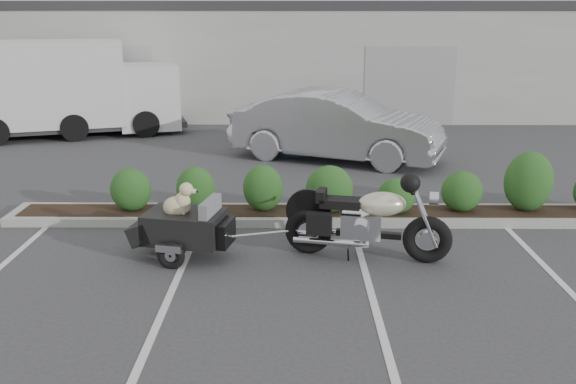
{
  "coord_description": "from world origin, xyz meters",
  "views": [
    {
      "loc": [
        0.14,
        -8.36,
        3.63
      ],
      "look_at": [
        0.06,
        1.4,
        0.75
      ],
      "focal_mm": 38.0,
      "sensor_mm": 36.0,
      "label": 1
    }
  ],
  "objects_px": {
    "motorcycle": "(367,222)",
    "dumpster": "(311,128)",
    "sedan": "(336,126)",
    "delivery_truck": "(78,90)",
    "pet_trailer": "(184,225)"
  },
  "relations": [
    {
      "from": "dumpster",
      "to": "delivery_truck",
      "type": "distance_m",
      "value": 7.44
    },
    {
      "from": "delivery_truck",
      "to": "pet_trailer",
      "type": "bearing_deg",
      "value": -81.02
    },
    {
      "from": "pet_trailer",
      "to": "delivery_truck",
      "type": "relative_size",
      "value": 0.32
    },
    {
      "from": "motorcycle",
      "to": "sedan",
      "type": "height_order",
      "value": "sedan"
    },
    {
      "from": "sedan",
      "to": "delivery_truck",
      "type": "xyz_separation_m",
      "value": [
        -7.65,
        3.27,
        0.49
      ]
    },
    {
      "from": "pet_trailer",
      "to": "dumpster",
      "type": "height_order",
      "value": "dumpster"
    },
    {
      "from": "pet_trailer",
      "to": "delivery_truck",
      "type": "distance_m",
      "value": 10.97
    },
    {
      "from": "sedan",
      "to": "delivery_truck",
      "type": "distance_m",
      "value": 8.33
    },
    {
      "from": "pet_trailer",
      "to": "sedan",
      "type": "bearing_deg",
      "value": 78.62
    },
    {
      "from": "dumpster",
      "to": "sedan",
      "type": "bearing_deg",
      "value": -77.34
    },
    {
      "from": "motorcycle",
      "to": "dumpster",
      "type": "height_order",
      "value": "motorcycle"
    },
    {
      "from": "delivery_truck",
      "to": "motorcycle",
      "type": "bearing_deg",
      "value": -69.56
    },
    {
      "from": "sedan",
      "to": "dumpster",
      "type": "distance_m",
      "value": 1.2
    },
    {
      "from": "motorcycle",
      "to": "dumpster",
      "type": "relative_size",
      "value": 1.14
    },
    {
      "from": "pet_trailer",
      "to": "delivery_truck",
      "type": "xyz_separation_m",
      "value": [
        -4.88,
        9.79,
        0.86
      ]
    }
  ]
}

